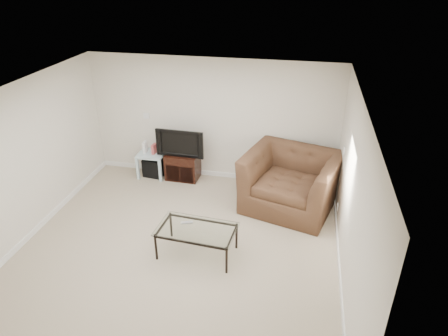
% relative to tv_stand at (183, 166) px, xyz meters
% --- Properties ---
extents(floor, '(5.00, 5.00, 0.00)m').
position_rel_tv_stand_xyz_m(floor, '(0.60, -2.28, -0.28)').
color(floor, tan).
rests_on(floor, ground).
extents(ceiling, '(5.00, 5.00, 0.00)m').
position_rel_tv_stand_xyz_m(ceiling, '(0.60, -2.28, 2.22)').
color(ceiling, white).
rests_on(ceiling, ground).
extents(wall_back, '(5.00, 0.02, 2.50)m').
position_rel_tv_stand_xyz_m(wall_back, '(0.60, 0.22, 0.97)').
color(wall_back, silver).
rests_on(wall_back, ground).
extents(wall_left, '(0.02, 5.00, 2.50)m').
position_rel_tv_stand_xyz_m(wall_left, '(-1.90, -2.28, 0.97)').
color(wall_left, silver).
rests_on(wall_left, ground).
extents(wall_right, '(0.02, 5.00, 2.50)m').
position_rel_tv_stand_xyz_m(wall_right, '(3.10, -2.28, 0.97)').
color(wall_right, silver).
rests_on(wall_right, ground).
extents(plate_back, '(0.12, 0.02, 0.12)m').
position_rel_tv_stand_xyz_m(plate_back, '(-0.80, 0.21, 0.97)').
color(plate_back, white).
rests_on(plate_back, wall_back).
extents(plate_right_switch, '(0.02, 0.09, 0.13)m').
position_rel_tv_stand_xyz_m(plate_right_switch, '(3.09, -0.68, 0.97)').
color(plate_right_switch, white).
rests_on(plate_right_switch, wall_right).
extents(plate_right_outlet, '(0.02, 0.08, 0.12)m').
position_rel_tv_stand_xyz_m(plate_right_outlet, '(3.09, -0.98, 0.02)').
color(plate_right_outlet, white).
rests_on(plate_right_outlet, wall_right).
extents(tv_stand, '(0.68, 0.48, 0.55)m').
position_rel_tv_stand_xyz_m(tv_stand, '(0.00, 0.00, 0.00)').
color(tv_stand, black).
rests_on(tv_stand, floor).
extents(dvd_player, '(0.39, 0.28, 0.05)m').
position_rel_tv_stand_xyz_m(dvd_player, '(-0.00, -0.04, 0.18)').
color(dvd_player, black).
rests_on(dvd_player, tv_stand).
extents(television, '(0.92, 0.21, 0.57)m').
position_rel_tv_stand_xyz_m(television, '(-0.00, -0.03, 0.56)').
color(television, black).
rests_on(television, tv_stand).
extents(side_table, '(0.55, 0.55, 0.52)m').
position_rel_tv_stand_xyz_m(side_table, '(-0.66, 0.00, -0.02)').
color(side_table, '#ACC5D5').
rests_on(side_table, floor).
extents(subwoofer, '(0.45, 0.45, 0.41)m').
position_rel_tv_stand_xyz_m(subwoofer, '(-0.63, 0.02, -0.09)').
color(subwoofer, black).
rests_on(subwoofer, floor).
extents(game_console, '(0.07, 0.18, 0.24)m').
position_rel_tv_stand_xyz_m(game_console, '(-0.79, -0.02, 0.36)').
color(game_console, white).
rests_on(game_console, side_table).
extents(game_case, '(0.07, 0.16, 0.21)m').
position_rel_tv_stand_xyz_m(game_case, '(-0.60, -0.02, 0.35)').
color(game_case, '#CC4C4C').
rests_on(game_case, side_table).
extents(recliner, '(1.83, 1.44, 1.40)m').
position_rel_tv_stand_xyz_m(recliner, '(2.25, -0.64, 0.42)').
color(recliner, '#4E351C').
rests_on(recliner, floor).
extents(coffee_table, '(1.24, 0.76, 0.47)m').
position_rel_tv_stand_xyz_m(coffee_table, '(0.93, -2.32, -0.04)').
color(coffee_table, black).
rests_on(coffee_table, floor).
extents(remote, '(0.19, 0.11, 0.02)m').
position_rel_tv_stand_xyz_m(remote, '(0.74, -2.20, 0.20)').
color(remote, '#B2B2B7').
rests_on(remote, coffee_table).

